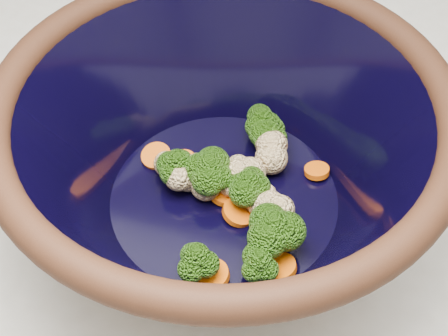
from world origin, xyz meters
The scene contains 2 objects.
mixing_bowl centered at (-0.08, 0.07, 1.00)m, with size 0.49×0.49×0.18m.
vegetable_pile centered at (-0.07, 0.06, 0.96)m, with size 0.19×0.22×0.06m.
Camera 1 is at (0.03, -0.30, 1.42)m, focal length 50.00 mm.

